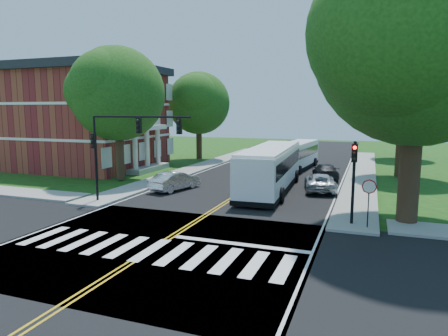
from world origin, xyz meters
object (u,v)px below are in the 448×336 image
at_px(bus_follow, 296,155).
at_px(hatchback, 175,181).
at_px(signal_nw, 124,138).
at_px(dark_sedan, 325,171).
at_px(signal_ne, 354,172).
at_px(bus_lead, 271,168).
at_px(suv, 320,182).

xyz_separation_m(bus_follow, hatchback, (-6.88, -14.24, -0.75)).
height_order(signal_nw, hatchback, signal_nw).
relative_size(signal_nw, dark_sedan, 1.52).
height_order(signal_nw, signal_ne, signal_nw).
distance_m(bus_lead, bus_follow, 11.82).
distance_m(hatchback, suv, 11.17).
distance_m(suv, dark_sedan, 5.82).
bearing_deg(bus_lead, hatchback, 16.03).
distance_m(signal_ne, bus_follow, 20.79).
height_order(signal_ne, suv, signal_ne).
relative_size(signal_ne, suv, 0.91).
bearing_deg(signal_nw, bus_lead, 45.65).
bearing_deg(bus_lead, signal_ne, 125.55).
distance_m(signal_nw, hatchback, 6.63).
bearing_deg(hatchback, signal_nw, 96.38).
height_order(bus_lead, hatchback, bus_lead).
bearing_deg(hatchback, dark_sedan, -124.00).
bearing_deg(signal_nw, bus_follow, 68.88).
distance_m(bus_follow, hatchback, 15.83).
relative_size(suv, dark_sedan, 1.03).
xyz_separation_m(signal_nw, bus_follow, (7.62, 19.73, -2.88)).
relative_size(hatchback, dark_sedan, 0.95).
distance_m(signal_ne, hatchback, 14.57).
height_order(signal_ne, bus_lead, signal_ne).
relative_size(signal_nw, hatchback, 1.60).
height_order(signal_nw, dark_sedan, signal_nw).
relative_size(signal_nw, bus_follow, 0.64).
height_order(signal_ne, hatchback, signal_ne).
xyz_separation_m(bus_lead, suv, (3.59, 1.11, -1.11)).
relative_size(signal_ne, bus_lead, 0.33).
distance_m(bus_lead, hatchback, 7.48).
distance_m(signal_ne, bus_lead, 10.19).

